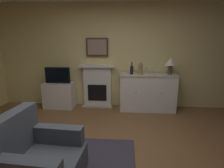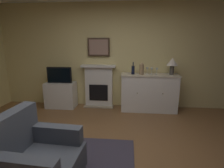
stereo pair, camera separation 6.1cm
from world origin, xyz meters
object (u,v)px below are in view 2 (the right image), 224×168
Objects in this scene: fireplace_unit at (99,86)px; tv_set at (59,75)px; wine_glass_left at (147,69)px; tv_cabinet at (61,95)px; table_lamp at (172,63)px; vase_decorative at (142,69)px; framed_picture at (99,47)px; armchair at (36,159)px; sideboard_cabinet at (149,92)px; wine_glass_center at (152,69)px; wine_glass_right at (157,70)px; wine_bottle at (133,70)px.

tv_set is (-0.98, -0.19, 0.31)m from fireplace_unit.
wine_glass_left is 2.29m from tv_cabinet.
table_lamp is 1.42× the size of vase_decorative.
vase_decorative is (1.07, -0.27, -0.49)m from framed_picture.
fireplace_unit is at bearing 167.97° from vase_decorative.
framed_picture is at bearing 168.53° from wine_glass_left.
fireplace_unit reaches higher than wine_glass_left.
fireplace_unit is 2.75× the size of table_lamp.
tv_set is 0.67× the size of armchair.
table_lamp is 0.43× the size of armchair.
sideboard_cabinet is 0.58m from wine_glass_center.
armchair is at bearing -123.42° from wine_glass_right.
table_lamp reaches higher than tv_set.
wine_glass_left is 1.00× the size of wine_glass_right.
wine_glass_left is at bearing -162.50° from sideboard_cabinet.
fireplace_unit reaches higher than tv_set.
framed_picture is 0.40× the size of sideboard_cabinet.
wine_glass_center reaches higher than armchair.
wine_glass_right is at bearing -4.21° from wine_bottle.
table_lamp reaches higher than fireplace_unit.
vase_decorative is 2.93m from armchair.
table_lamp is at bearing 8.34° from wine_glass_right.
table_lamp is 2.42× the size of wine_glass_right.
wine_bottle is (-0.91, -0.01, -0.17)m from table_lamp.
wine_glass_left is at bearing 12.26° from vase_decorative.
sideboard_cabinet is at bearing -169.14° from wine_glass_center.
table_lamp is 0.49m from wine_glass_center.
vase_decorative is at bearing -1.17° from tv_set.
wine_glass_left is 0.11m from wine_glass_center.
table_lamp is at bearing 4.05° from vase_decorative.
wine_glass_left reaches higher than sideboard_cabinet.
tv_cabinet is (-2.24, 0.02, -0.13)m from sideboard_cabinet.
table_lamp is 2.88m from tv_cabinet.
vase_decorative is (1.07, -0.23, 0.50)m from fireplace_unit.
wine_glass_center is at bearing -7.35° from fireplace_unit.
wine_bottle is at bearing -12.26° from fireplace_unit.
framed_picture is at bearing 165.67° from vase_decorative.
tv_cabinet is at bearing 90.00° from tv_set.
wine_bottle is 0.21m from vase_decorative.
tv_cabinet is (-2.28, 0.01, -0.70)m from wine_glass_center.
wine_glass_left is 0.22m from wine_glass_right.
wine_bottle is at bearing -15.08° from framed_picture.
tv_cabinet is (-1.84, 0.03, -0.69)m from wine_bottle.
table_lamp is at bearing -0.31° from tv_cabinet.
vase_decorative reaches higher than wine_glass_right.
table_lamp is (1.77, -0.22, -0.35)m from framed_picture.
wine_bottle is (-0.40, -0.01, 0.56)m from sideboard_cabinet.
wine_glass_center is at bearing 10.86° from sideboard_cabinet.
vase_decorative is at bearing 62.53° from armchair.
wine_glass_left is 0.18× the size of armchair.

